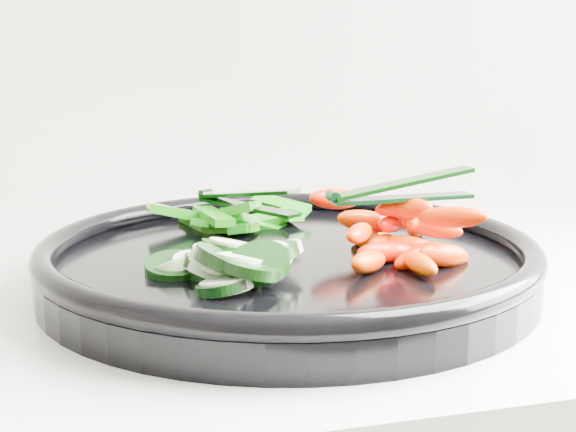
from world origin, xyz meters
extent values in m
cylinder|color=black|center=(0.59, 1.62, 0.94)|extent=(0.47, 0.47, 0.02)
torus|color=black|center=(0.59, 1.62, 0.96)|extent=(0.48, 0.48, 0.02)
cylinder|color=black|center=(0.53, 1.58, 0.96)|extent=(0.05, 0.05, 0.03)
cylinder|color=#DEF8C6|center=(0.53, 1.58, 0.96)|extent=(0.05, 0.05, 0.03)
cylinder|color=black|center=(0.53, 1.54, 0.96)|extent=(0.04, 0.04, 0.02)
cylinder|color=beige|center=(0.53, 1.54, 0.96)|extent=(0.04, 0.04, 0.02)
cylinder|color=black|center=(0.55, 1.59, 0.96)|extent=(0.06, 0.06, 0.03)
cylinder|color=#D0F2C2|center=(0.54, 1.59, 0.96)|extent=(0.04, 0.04, 0.02)
cylinder|color=black|center=(0.53, 1.58, 0.96)|extent=(0.05, 0.05, 0.01)
cylinder|color=beige|center=(0.51, 1.59, 0.96)|extent=(0.04, 0.04, 0.01)
cylinder|color=black|center=(0.50, 1.59, 0.96)|extent=(0.05, 0.05, 0.02)
cylinder|color=beige|center=(0.52, 1.59, 0.96)|extent=(0.04, 0.04, 0.02)
cylinder|color=black|center=(0.52, 1.59, 0.96)|extent=(0.05, 0.05, 0.02)
cylinder|color=#DEFAC8|center=(0.50, 1.60, 0.96)|extent=(0.05, 0.05, 0.02)
cylinder|color=black|center=(0.54, 1.60, 0.97)|extent=(0.05, 0.05, 0.02)
cylinder|color=beige|center=(0.54, 1.60, 0.97)|extent=(0.04, 0.04, 0.02)
cylinder|color=black|center=(0.53, 1.56, 0.97)|extent=(0.06, 0.06, 0.03)
cylinder|color=beige|center=(0.53, 1.57, 0.97)|extent=(0.05, 0.05, 0.02)
cylinder|color=black|center=(0.55, 1.55, 0.97)|extent=(0.05, 0.04, 0.03)
cylinder|color=#D6F4C3|center=(0.57, 1.57, 0.97)|extent=(0.03, 0.03, 0.02)
cylinder|color=black|center=(0.57, 1.57, 0.97)|extent=(0.05, 0.05, 0.02)
cylinder|color=beige|center=(0.58, 1.58, 0.97)|extent=(0.04, 0.04, 0.02)
cylinder|color=black|center=(0.55, 1.54, 0.97)|extent=(0.05, 0.05, 0.02)
cylinder|color=#D7FBC9|center=(0.54, 1.56, 0.97)|extent=(0.05, 0.05, 0.02)
ellipsoid|color=#F42500|center=(0.67, 1.56, 0.96)|extent=(0.05, 0.03, 0.03)
ellipsoid|color=#FF1500|center=(0.65, 1.58, 0.96)|extent=(0.05, 0.03, 0.02)
ellipsoid|color=#FC5C00|center=(0.67, 1.54, 0.96)|extent=(0.02, 0.04, 0.02)
ellipsoid|color=#EE5600|center=(0.66, 1.62, 0.96)|extent=(0.02, 0.04, 0.02)
ellipsoid|color=#FD2200|center=(0.69, 1.56, 0.96)|extent=(0.06, 0.04, 0.03)
ellipsoid|color=#FF4400|center=(0.66, 1.60, 0.96)|extent=(0.04, 0.04, 0.02)
ellipsoid|color=#EC4200|center=(0.63, 1.56, 0.96)|extent=(0.05, 0.04, 0.02)
ellipsoid|color=#FF2D00|center=(0.68, 1.59, 0.96)|extent=(0.05, 0.03, 0.02)
ellipsoid|color=#E62D00|center=(0.71, 1.65, 0.96)|extent=(0.04, 0.05, 0.02)
ellipsoid|color=#F43900|center=(0.68, 1.65, 0.96)|extent=(0.04, 0.05, 0.02)
ellipsoid|color=#FF2500|center=(0.64, 1.59, 0.98)|extent=(0.04, 0.05, 0.02)
ellipsoid|color=#F24900|center=(0.69, 1.61, 0.98)|extent=(0.04, 0.05, 0.02)
ellipsoid|color=red|center=(0.67, 1.61, 0.98)|extent=(0.04, 0.03, 0.02)
ellipsoid|color=#FF2200|center=(0.66, 1.62, 0.98)|extent=(0.05, 0.02, 0.03)
ellipsoid|color=#EC1900|center=(0.69, 1.60, 0.98)|extent=(0.05, 0.04, 0.02)
ellipsoid|color=red|center=(0.68, 1.60, 0.99)|extent=(0.04, 0.05, 0.03)
ellipsoid|color=#F82900|center=(0.64, 1.65, 0.99)|extent=(0.05, 0.03, 0.02)
ellipsoid|color=#FA2100|center=(0.67, 1.60, 0.99)|extent=(0.04, 0.02, 0.02)
ellipsoid|color=#E10D00|center=(0.70, 1.56, 0.99)|extent=(0.05, 0.05, 0.02)
cube|color=#0A6409|center=(0.57, 1.70, 0.96)|extent=(0.03, 0.05, 0.02)
cube|color=#166709|center=(0.59, 1.72, 0.96)|extent=(0.06, 0.02, 0.03)
cube|color=#1C6209|center=(0.62, 1.73, 0.96)|extent=(0.03, 0.05, 0.02)
cube|color=#1C6809|center=(0.56, 1.70, 0.96)|extent=(0.05, 0.04, 0.01)
cube|color=#0A6009|center=(0.59, 1.72, 0.96)|extent=(0.06, 0.02, 0.02)
cube|color=#1B6D0A|center=(0.54, 1.74, 0.96)|extent=(0.03, 0.05, 0.01)
cube|color=#12690A|center=(0.55, 1.72, 0.96)|extent=(0.04, 0.06, 0.02)
cube|color=#0C6D0A|center=(0.56, 1.72, 0.97)|extent=(0.06, 0.06, 0.03)
cube|color=#11720A|center=(0.52, 1.73, 0.97)|extent=(0.05, 0.02, 0.02)
cube|color=#126D0A|center=(0.55, 1.71, 0.97)|extent=(0.03, 0.06, 0.01)
cube|color=#0F690A|center=(0.62, 1.74, 0.97)|extent=(0.05, 0.05, 0.02)
cylinder|color=black|center=(0.62, 1.60, 1.00)|extent=(0.01, 0.01, 0.01)
cube|color=black|center=(0.67, 1.60, 1.00)|extent=(0.11, 0.02, 0.00)
cube|color=black|center=(0.67, 1.60, 1.01)|extent=(0.11, 0.02, 0.02)
cylinder|color=black|center=(0.55, 1.76, 0.98)|extent=(0.01, 0.01, 0.01)
cube|color=black|center=(0.58, 1.71, 0.97)|extent=(0.07, 0.10, 0.00)
cube|color=black|center=(0.58, 1.71, 0.99)|extent=(0.07, 0.10, 0.02)
camera|label=1|loc=(0.44, 1.06, 1.11)|focal=50.00mm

